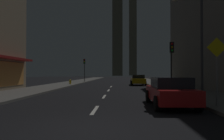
% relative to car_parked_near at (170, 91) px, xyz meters
% --- Properties ---
extents(ground_plane, '(78.00, 136.00, 0.10)m').
position_rel_car_parked_near_xyz_m(ground_plane, '(-3.60, 27.65, -0.79)').
color(ground_plane, black).
extents(sidewalk_right, '(4.00, 76.00, 0.15)m').
position_rel_car_parked_near_xyz_m(sidewalk_right, '(3.40, 27.65, -0.67)').
color(sidewalk_right, '#605E59').
rests_on(sidewalk_right, ground).
extents(sidewalk_left, '(4.00, 76.00, 0.15)m').
position_rel_car_parked_near_xyz_m(sidewalk_left, '(-10.60, 27.65, -0.67)').
color(sidewalk_left, '#605E59').
rests_on(sidewalk_left, ground).
extents(lane_marking_center, '(0.16, 23.00, 0.01)m').
position_rel_car_parked_near_xyz_m(lane_marking_center, '(-3.60, 4.05, -0.73)').
color(lane_marking_center, silver).
rests_on(lane_marking_center, ground).
extents(skyscraper_distant_tall, '(7.01, 6.83, 54.10)m').
position_rel_car_parked_near_xyz_m(skyscraper_distant_tall, '(-4.44, 129.89, 26.31)').
color(skyscraper_distant_tall, brown).
rests_on(skyscraper_distant_tall, ground).
extents(skyscraper_distant_mid, '(5.91, 6.96, 70.07)m').
position_rel_car_parked_near_xyz_m(skyscraper_distant_mid, '(7.76, 154.28, 34.29)').
color(skyscraper_distant_mid, '#5D5845').
rests_on(skyscraper_distant_mid, ground).
extents(car_parked_near, '(1.98, 4.24, 1.45)m').
position_rel_car_parked_near_xyz_m(car_parked_near, '(0.00, 0.00, 0.00)').
color(car_parked_near, '#B21919').
rests_on(car_parked_near, ground).
extents(car_parked_far, '(1.98, 4.24, 1.45)m').
position_rel_car_parked_near_xyz_m(car_parked_far, '(0.00, 18.14, 0.00)').
color(car_parked_far, gold).
rests_on(car_parked_far, ground).
extents(fire_hydrant_far_left, '(0.42, 0.30, 0.65)m').
position_rel_car_parked_near_xyz_m(fire_hydrant_far_left, '(-9.50, 17.80, -0.29)').
color(fire_hydrant_far_left, gold).
rests_on(fire_hydrant_far_left, sidewalk_left).
extents(traffic_light_near_right, '(0.32, 0.48, 4.20)m').
position_rel_car_parked_near_xyz_m(traffic_light_near_right, '(1.90, 7.16, 2.45)').
color(traffic_light_near_right, '#2D2D2D').
rests_on(traffic_light_near_right, sidewalk_right).
extents(traffic_light_far_left, '(0.32, 0.48, 4.20)m').
position_rel_car_parked_near_xyz_m(traffic_light_far_left, '(-9.10, 26.75, 2.45)').
color(traffic_light_far_left, '#2D2D2D').
rests_on(traffic_light_far_left, sidewalk_left).
extents(street_lamp_right, '(1.96, 0.56, 6.58)m').
position_rel_car_parked_near_xyz_m(street_lamp_right, '(1.78, 2.57, 4.33)').
color(street_lamp_right, '#38383D').
rests_on(street_lamp_right, sidewalk_right).
extents(pedestrian_crossing_sign, '(0.91, 0.08, 3.15)m').
position_rel_car_parked_near_xyz_m(pedestrian_crossing_sign, '(2.00, -0.62, 1.28)').
color(pedestrian_crossing_sign, slate).
rests_on(pedestrian_crossing_sign, sidewalk_right).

